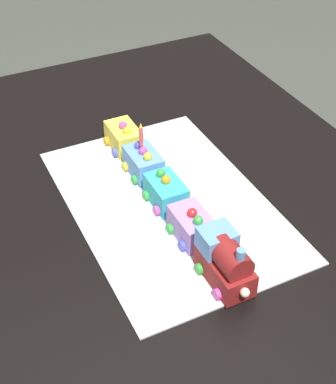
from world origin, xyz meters
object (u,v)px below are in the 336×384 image
(cake_car_flatbed_turquoise, at_px, (166,192))
(cake_car_caboose_sky_blue, at_px, (143,163))
(cake_car_gondola_lemon, at_px, (124,137))
(dining_table, at_px, (169,224))
(cake_car_hopper_lavender, at_px, (192,225))
(birthday_candle, at_px, (141,135))
(cake_locomotive, at_px, (225,261))

(cake_car_flatbed_turquoise, xyz_separation_m, cake_car_caboose_sky_blue, (0.12, 0.00, 0.00))
(cake_car_gondola_lemon, bearing_deg, cake_car_caboose_sky_blue, 180.00)
(dining_table, distance_m, cake_car_gondola_lemon, 0.24)
(cake_car_gondola_lemon, bearing_deg, cake_car_hopper_lavender, 180.00)
(cake_car_flatbed_turquoise, distance_m, birthday_candle, 0.15)
(cake_car_gondola_lemon, bearing_deg, dining_table, -171.80)
(cake_car_caboose_sky_blue, bearing_deg, cake_car_hopper_lavender, -180.00)
(cake_locomotive, distance_m, birthday_candle, 0.38)
(cake_car_hopper_lavender, height_order, cake_car_gondola_lemon, same)
(dining_table, distance_m, cake_car_hopper_lavender, 0.22)
(cake_locomotive, bearing_deg, cake_car_gondola_lemon, 0.00)
(birthday_candle, bearing_deg, cake_car_caboose_sky_blue, 180.00)
(cake_car_gondola_lemon, bearing_deg, cake_locomotive, -180.00)
(dining_table, height_order, cake_car_gondola_lemon, cake_car_gondola_lemon)
(birthday_candle, bearing_deg, cake_car_hopper_lavender, 180.00)
(cake_locomotive, distance_m, cake_car_gondola_lemon, 0.48)
(cake_car_hopper_lavender, distance_m, cake_car_gondola_lemon, 0.35)
(cake_car_hopper_lavender, height_order, birthday_candle, birthday_candle)
(cake_car_hopper_lavender, distance_m, cake_car_caboose_sky_blue, 0.24)
(cake_locomotive, distance_m, cake_car_hopper_lavender, 0.13)
(dining_table, bearing_deg, cake_car_caboose_sky_blue, 20.36)
(dining_table, xyz_separation_m, cake_car_hopper_lavender, (-0.16, 0.03, 0.14))
(cake_locomotive, distance_m, cake_car_caboose_sky_blue, 0.37)
(cake_locomotive, bearing_deg, cake_car_hopper_lavender, 0.00)
(dining_table, height_order, cake_car_caboose_sky_blue, cake_car_caboose_sky_blue)
(cake_car_caboose_sky_blue, xyz_separation_m, cake_car_gondola_lemon, (0.12, -0.00, -0.00))
(cake_car_hopper_lavender, xyz_separation_m, cake_car_caboose_sky_blue, (0.24, 0.00, 0.00))
(cake_locomotive, distance_m, cake_car_flatbed_turquoise, 0.25)
(cake_car_flatbed_turquoise, bearing_deg, cake_locomotive, -180.00)
(cake_car_gondola_lemon, distance_m, birthday_candle, 0.13)
(cake_car_hopper_lavender, distance_m, birthday_candle, 0.26)
(cake_locomotive, xyz_separation_m, cake_car_hopper_lavender, (0.13, 0.00, -0.02))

